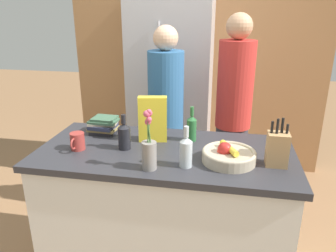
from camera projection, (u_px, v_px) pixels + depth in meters
kitchen_island at (165, 215)px, 2.13m from camera, size 1.54×0.74×0.94m
back_wall_wood at (197, 52)px, 3.53m from camera, size 2.74×0.12×2.60m
refrigerator at (171, 86)px, 3.34m from camera, size 0.80×0.62×1.98m
fruit_bowl at (228, 155)px, 1.81m from camera, size 0.30×0.30×0.11m
knife_block at (277, 149)px, 1.75m from camera, size 0.11×0.10×0.27m
flower_vase at (149, 150)px, 1.70m from camera, size 0.08×0.08×0.33m
cereal_box at (153, 119)px, 2.06m from camera, size 0.19×0.09×0.29m
coffee_mug at (77, 141)px, 1.96m from camera, size 0.09×0.13×0.10m
book_stack at (103, 125)px, 2.22m from camera, size 0.20×0.17×0.11m
bottle_oil at (124, 135)px, 1.96m from camera, size 0.08×0.08×0.22m
bottle_vinegar at (186, 151)px, 1.74m from camera, size 0.07×0.07×0.23m
bottle_wine at (192, 127)px, 2.08m from camera, size 0.06×0.06×0.23m
person_at_sink at (166, 115)px, 2.64m from camera, size 0.28×0.28×1.63m
person_in_blue at (234, 108)px, 2.65m from camera, size 0.29×0.29×1.72m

